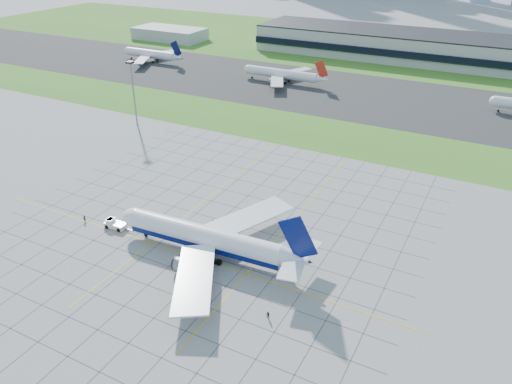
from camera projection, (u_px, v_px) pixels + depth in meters
ground at (188, 249)px, 125.90m from camera, size 1400.00×1400.00×0.00m
grass_median at (319, 133)px, 196.05m from camera, size 700.00×35.00×0.04m
asphalt_taxiway at (361, 95)px, 238.92m from camera, size 700.00×75.00×0.04m
grass_far at (411, 50)px, 324.67m from camera, size 700.00×145.00×0.04m
apron_markings at (213, 229)px, 134.36m from camera, size 120.00×130.00×0.03m
terminal at (475, 52)px, 284.97m from camera, size 260.00×43.00×15.80m
service_block at (170, 34)px, 353.25m from camera, size 50.00×25.00×8.00m
light_mast at (133, 85)px, 197.58m from camera, size 2.50×2.50×25.60m
airliner at (207, 238)px, 122.21m from camera, size 53.44×54.05×16.81m
pushback_tug at (115, 224)px, 134.47m from camera, size 8.77×3.33×2.42m
crew_near at (85, 219)px, 137.18m from camera, size 0.82×0.84×1.95m
crew_far at (268, 315)px, 103.35m from camera, size 1.07×0.98×1.79m
distant_jet_0 at (151, 54)px, 295.64m from camera, size 39.59×42.66×14.08m
distant_jet_1 at (283, 74)px, 256.51m from camera, size 44.63×42.66×14.08m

